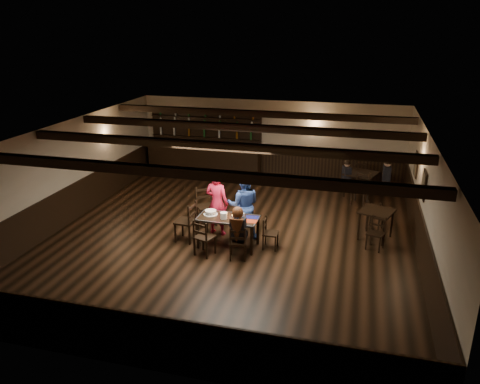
% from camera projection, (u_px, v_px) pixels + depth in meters
% --- Properties ---
extents(ground, '(10.00, 10.00, 0.00)m').
position_uv_depth(ground, '(231.00, 237.00, 11.84)').
color(ground, black).
rests_on(ground, ground).
extents(room_shell, '(9.02, 10.02, 2.71)m').
position_uv_depth(room_shell, '(231.00, 170.00, 11.28)').
color(room_shell, beige).
rests_on(room_shell, ground).
extents(dining_table, '(1.46, 0.76, 0.75)m').
position_uv_depth(dining_table, '(228.00, 221.00, 11.11)').
color(dining_table, black).
rests_on(dining_table, ground).
extents(chair_near_left, '(0.52, 0.50, 0.89)m').
position_uv_depth(chair_near_left, '(203.00, 235.00, 10.69)').
color(chair_near_left, black).
rests_on(chair_near_left, ground).
extents(chair_near_right, '(0.45, 0.43, 0.82)m').
position_uv_depth(chair_near_right, '(238.00, 241.00, 10.51)').
color(chair_near_right, black).
rests_on(chair_near_right, ground).
extents(chair_end_left, '(0.49, 0.51, 1.01)m').
position_uv_depth(chair_end_left, '(189.00, 219.00, 11.41)').
color(chair_end_left, black).
rests_on(chair_end_left, ground).
extents(chair_end_right, '(0.35, 0.37, 0.78)m').
position_uv_depth(chair_end_right, '(268.00, 230.00, 11.09)').
color(chair_end_right, black).
rests_on(chair_end_right, ground).
extents(chair_far_pushed, '(0.66, 0.65, 1.03)m').
position_uv_depth(chair_far_pushed, '(205.00, 202.00, 12.44)').
color(chair_far_pushed, black).
rests_on(chair_far_pushed, ground).
extents(woman_pink, '(0.67, 0.50, 1.67)m').
position_uv_depth(woman_pink, '(217.00, 203.00, 11.74)').
color(woman_pink, '#F12044').
rests_on(woman_pink, ground).
extents(man_blue, '(0.93, 0.79, 1.69)m').
position_uv_depth(man_blue, '(244.00, 205.00, 11.57)').
color(man_blue, navy).
rests_on(man_blue, ground).
extents(seated_person, '(0.35, 0.52, 0.84)m').
position_uv_depth(seated_person, '(238.00, 225.00, 10.44)').
color(seated_person, black).
rests_on(seated_person, ground).
extents(cake, '(0.34, 0.34, 0.11)m').
position_uv_depth(cake, '(211.00, 213.00, 11.24)').
color(cake, white).
rests_on(cake, dining_table).
extents(plate_stack_a, '(0.16, 0.16, 0.15)m').
position_uv_depth(plate_stack_a, '(224.00, 215.00, 10.99)').
color(plate_stack_a, white).
rests_on(plate_stack_a, dining_table).
extents(plate_stack_b, '(0.16, 0.16, 0.19)m').
position_uv_depth(plate_stack_b, '(236.00, 213.00, 11.07)').
color(plate_stack_b, white).
rests_on(plate_stack_b, dining_table).
extents(tea_light, '(0.05, 0.05, 0.06)m').
position_uv_depth(tea_light, '(233.00, 216.00, 11.09)').
color(tea_light, '#A5A8AD').
rests_on(tea_light, dining_table).
extents(salt_shaker, '(0.03, 0.03, 0.08)m').
position_uv_depth(salt_shaker, '(240.00, 218.00, 10.94)').
color(salt_shaker, silver).
rests_on(salt_shaker, dining_table).
extents(pepper_shaker, '(0.03, 0.03, 0.08)m').
position_uv_depth(pepper_shaker, '(245.00, 219.00, 10.88)').
color(pepper_shaker, '#A5A8AD').
rests_on(pepper_shaker, dining_table).
extents(drink_glass, '(0.06, 0.06, 0.10)m').
position_uv_depth(drink_glass, '(243.00, 215.00, 11.07)').
color(drink_glass, silver).
rests_on(drink_glass, dining_table).
extents(menu_red, '(0.32, 0.23, 0.00)m').
position_uv_depth(menu_red, '(250.00, 221.00, 10.86)').
color(menu_red, maroon).
rests_on(menu_red, dining_table).
extents(menu_blue, '(0.33, 0.25, 0.00)m').
position_uv_depth(menu_blue, '(252.00, 217.00, 11.08)').
color(menu_blue, '#0F114B').
rests_on(menu_blue, dining_table).
extents(bar_counter, '(4.16, 0.70, 2.20)m').
position_uv_depth(bar_counter, '(205.00, 155.00, 16.43)').
color(bar_counter, black).
rests_on(bar_counter, ground).
extents(back_table_a, '(0.96, 0.96, 0.75)m').
position_uv_depth(back_table_a, '(377.00, 215.00, 11.52)').
color(back_table_a, black).
rests_on(back_table_a, ground).
extents(back_table_b, '(1.14, 1.14, 0.75)m').
position_uv_depth(back_table_b, '(361.00, 176.00, 14.45)').
color(back_table_b, black).
rests_on(back_table_b, ground).
extents(bg_patron_left, '(0.31, 0.39, 0.70)m').
position_uv_depth(bg_patron_left, '(347.00, 171.00, 14.38)').
color(bg_patron_left, black).
rests_on(bg_patron_left, ground).
extents(bg_patron_right, '(0.24, 0.39, 0.80)m').
position_uv_depth(bg_patron_right, '(387.00, 172.00, 14.15)').
color(bg_patron_right, black).
rests_on(bg_patron_right, ground).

